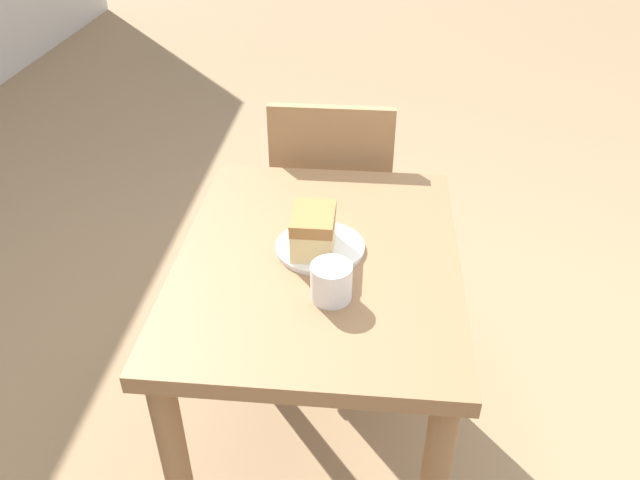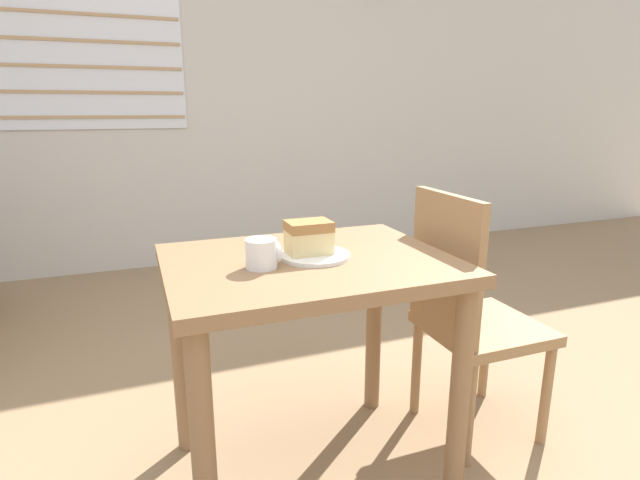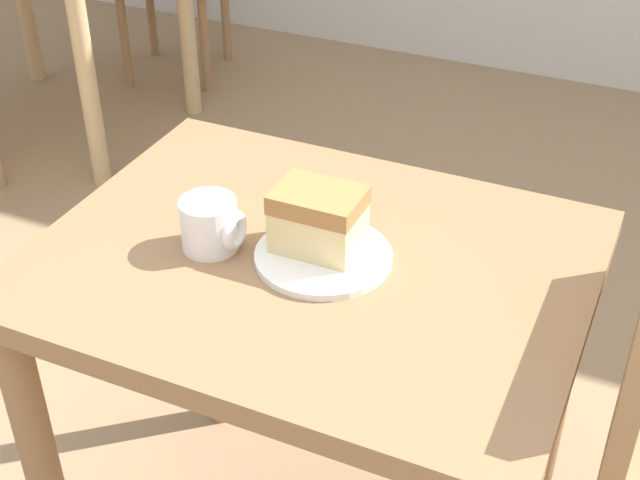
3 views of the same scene
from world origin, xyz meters
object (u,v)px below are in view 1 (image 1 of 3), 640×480
object	(u,v)px
dining_table_near	(319,300)
coffee_mug	(331,281)
cake_slice	(313,231)
plate	(320,247)
chair_near_window	(333,214)

from	to	relation	value
dining_table_near	coffee_mug	distance (m)	0.24
cake_slice	dining_table_near	bearing A→B (deg)	-115.29
plate	dining_table_near	bearing A→B (deg)	175.91
dining_table_near	chair_near_window	distance (m)	0.62
dining_table_near	plate	distance (m)	0.15
plate	cake_slice	xyz separation A→B (m)	(-0.01, 0.01, 0.06)
plate	chair_near_window	bearing A→B (deg)	1.09
coffee_mug	chair_near_window	bearing A→B (deg)	3.86
dining_table_near	plate	bearing A→B (deg)	-4.09
plate	cake_slice	world-z (taller)	cake_slice
plate	cake_slice	size ratio (longest dim) A/B	1.60
chair_near_window	coffee_mug	xyz separation A→B (m)	(-0.75, -0.05, 0.31)
plate	coffee_mug	size ratio (longest dim) A/B	2.18
coffee_mug	dining_table_near	bearing A→B (deg)	15.38
dining_table_near	cake_slice	bearing A→B (deg)	64.71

